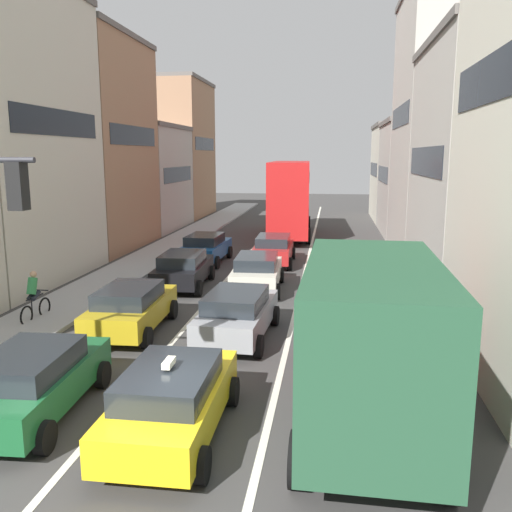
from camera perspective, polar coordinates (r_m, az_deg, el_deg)
The scene contains 19 objects.
ground_plane at distance 10.55m, azimuth -9.76°, elevation -20.86°, with size 140.00×140.00×0.00m, color #3C3B39.
sidewalk_left at distance 30.59m, azimuth -10.39°, elevation 0.23°, with size 2.60×64.00×0.14m, color #A2A2A2.
lane_stripe_left at distance 29.42m, azimuth -1.11°, elevation -0.13°, with size 0.16×60.00×0.01m, color silver.
lane_stripe_right at distance 29.09m, azimuth 5.52°, elevation -0.30°, with size 0.16×60.00×0.01m, color silver.
building_row_left at distance 33.50m, azimuth -18.71°, elevation 10.51°, with size 7.20×43.90×12.70m.
building_row_right at distance 29.32m, azimuth 22.20°, elevation 10.13°, with size 7.20×43.90×14.00m.
removalist_box_truck at distance 11.13m, azimuth 11.86°, elevation -8.01°, with size 2.83×7.75×3.58m.
taxi_centre_lane_front at distance 11.02m, azimuth -8.84°, elevation -14.68°, with size 2.07×4.31×1.66m.
sedan_left_lane_front at distance 12.62m, azimuth -22.52°, elevation -12.05°, with size 2.24×4.39×1.49m.
sedan_centre_lane_second at distance 16.35m, azimuth -2.00°, elevation -6.05°, with size 2.24×4.39×1.49m.
wagon_left_lane_second at distance 17.40m, azimuth -13.05°, elevation -5.30°, with size 2.18×4.36×1.49m.
hatchback_centre_lane_third at distance 22.13m, azimuth 0.11°, elevation -1.63°, with size 2.21×4.37×1.49m.
sedan_left_lane_third at distance 22.85m, azimuth -7.68°, elevation -1.33°, with size 2.22×4.38×1.49m.
coupe_centre_lane_fourth at distance 27.44m, azimuth 1.86°, elevation 0.76°, with size 2.13×4.33×1.49m.
sedan_left_lane_fourth at distance 27.94m, azimuth -5.35°, elevation 0.90°, with size 2.17×4.36×1.49m.
sedan_right_lane_behind_truck at distance 18.09m, azimuth 9.43°, elevation -4.56°, with size 2.27×4.40×1.49m.
wagon_right_lane_far at distance 24.08m, azimuth 9.50°, elevation -0.77°, with size 2.19×4.36×1.49m.
bus_mid_queue_primary at distance 36.78m, azimuth 3.64°, elevation 6.44°, with size 3.15×10.60×5.06m.
cyclist_on_sidewalk at distance 19.41m, azimuth -22.40°, elevation -4.02°, with size 0.50×1.73×1.72m.
Camera 1 is at (2.89, -8.54, 5.48)m, focal length 37.87 mm.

